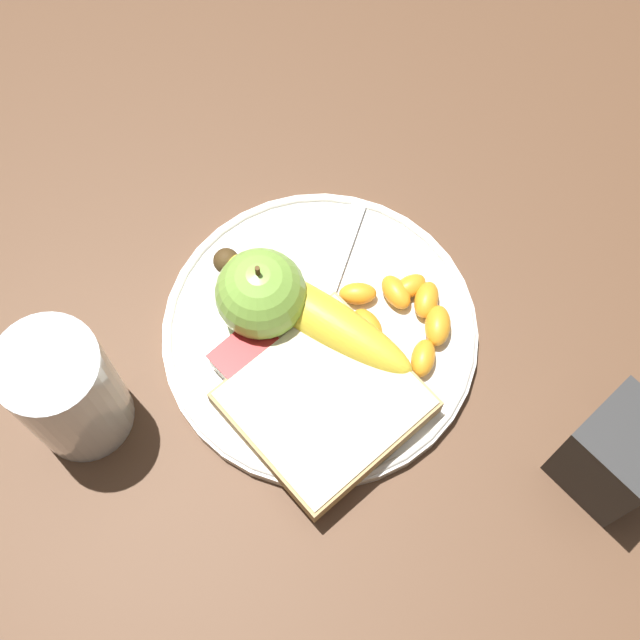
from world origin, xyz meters
name	(u,v)px	position (x,y,z in m)	size (l,w,h in m)	color
ground_plane	(320,336)	(0.00, 0.00, 0.00)	(3.00, 3.00, 0.00)	brown
plate	(320,332)	(0.00, 0.00, 0.01)	(0.24, 0.24, 0.01)	silver
juice_glass	(69,393)	(0.17, -0.07, 0.05)	(0.07, 0.07, 0.11)	silver
apple	(261,294)	(0.02, -0.04, 0.05)	(0.07, 0.07, 0.08)	#84BC47
banana	(310,312)	(0.00, -0.01, 0.03)	(0.08, 0.18, 0.04)	yellow
bread_slice	(325,403)	(0.04, 0.05, 0.02)	(0.13, 0.12, 0.02)	tan
fork	(315,328)	(0.00, 0.00, 0.01)	(0.18, 0.11, 0.00)	silver
jam_packet	(250,358)	(0.06, -0.02, 0.02)	(0.05, 0.04, 0.02)	silver
orange_segment_0	(426,300)	(-0.07, 0.04, 0.02)	(0.04, 0.03, 0.02)	orange
orange_segment_1	(438,326)	(-0.07, 0.06, 0.02)	(0.04, 0.04, 0.02)	orange
orange_segment_2	(368,325)	(-0.03, 0.02, 0.02)	(0.02, 0.03, 0.02)	orange
orange_segment_3	(410,287)	(-0.07, 0.02, 0.02)	(0.03, 0.02, 0.02)	orange
orange_segment_4	(362,298)	(-0.04, 0.00, 0.02)	(0.03, 0.03, 0.02)	orange
orange_segment_5	(423,358)	(-0.04, 0.07, 0.02)	(0.03, 0.03, 0.02)	orange
orange_segment_6	(340,319)	(-0.01, 0.01, 0.02)	(0.02, 0.04, 0.02)	orange
orange_segment_7	(396,292)	(-0.06, 0.02, 0.02)	(0.02, 0.03, 0.02)	orange
condiment_caddy	(616,454)	(-0.08, 0.22, 0.04)	(0.06, 0.06, 0.09)	#2D2D2D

